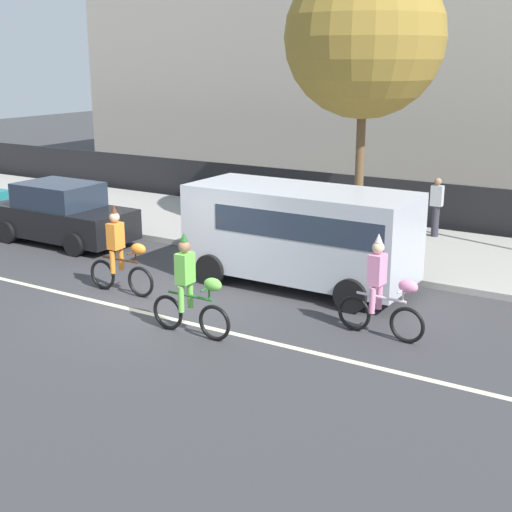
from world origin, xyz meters
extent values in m
plane|color=#38383A|center=(0.00, 0.00, 0.00)|extent=(80.00, 80.00, 0.00)
cube|color=beige|center=(0.00, -0.50, 0.00)|extent=(36.00, 0.14, 0.01)
cube|color=#9E9B93|center=(0.00, 6.50, 0.07)|extent=(60.00, 5.00, 0.15)
cube|color=black|center=(0.00, 9.40, 0.70)|extent=(40.00, 0.08, 1.40)
cube|color=#B2A899|center=(-1.48, 18.00, 3.90)|extent=(28.00, 8.00, 7.80)
torus|color=black|center=(-0.84, 0.22, 0.33)|extent=(0.67, 0.09, 0.67)
torus|color=black|center=(-1.89, 0.18, 0.33)|extent=(0.67, 0.09, 0.67)
cylinder|color=#4C2614|center=(-1.37, 0.20, 0.75)|extent=(0.97, 0.08, 0.05)
cylinder|color=#4C2614|center=(-1.52, 0.19, 0.84)|extent=(0.04, 0.04, 0.18)
cylinder|color=#4C2614|center=(-0.95, 0.21, 0.86)|extent=(0.04, 0.04, 0.23)
cylinder|color=#4C2614|center=(-0.95, 0.21, 0.98)|extent=(0.05, 0.50, 0.03)
ellipsoid|color=orange|center=(-0.87, 0.21, 1.05)|extent=(0.37, 0.21, 0.24)
cube|color=orange|center=(-1.47, 0.19, 1.26)|extent=(0.25, 0.33, 0.56)
sphere|color=tan|center=(-1.47, 0.19, 1.66)|extent=(0.22, 0.22, 0.22)
cone|color=#4C2614|center=(-1.47, 0.19, 1.84)|extent=(0.14, 0.14, 0.16)
cylinder|color=orange|center=(-1.46, 0.05, 0.71)|extent=(0.11, 0.11, 0.48)
cylinder|color=orange|center=(-1.47, 0.33, 0.71)|extent=(0.11, 0.11, 0.48)
torus|color=black|center=(1.86, -0.94, 0.33)|extent=(0.67, 0.08, 0.67)
torus|color=black|center=(0.81, -0.95, 0.33)|extent=(0.67, 0.08, 0.67)
cylinder|color=#266626|center=(1.34, -0.94, 0.75)|extent=(0.97, 0.06, 0.05)
cylinder|color=#266626|center=(1.19, -0.94, 0.84)|extent=(0.04, 0.04, 0.18)
cylinder|color=#266626|center=(1.76, -0.94, 0.86)|extent=(0.04, 0.04, 0.23)
cylinder|color=#266626|center=(1.76, -0.94, 0.98)|extent=(0.04, 0.50, 0.03)
ellipsoid|color=#72CC4C|center=(1.84, -0.94, 1.05)|extent=(0.36, 0.20, 0.24)
cube|color=#72CC4C|center=(1.24, -0.94, 1.26)|extent=(0.24, 0.32, 0.56)
sphere|color=#9E7051|center=(1.24, -0.94, 1.66)|extent=(0.22, 0.22, 0.22)
cone|color=#266626|center=(1.24, -0.94, 1.84)|extent=(0.14, 0.14, 0.16)
cylinder|color=#72CC4C|center=(1.24, -1.08, 0.71)|extent=(0.11, 0.11, 0.48)
cylinder|color=#72CC4C|center=(1.23, -0.80, 0.71)|extent=(0.11, 0.11, 0.48)
torus|color=black|center=(4.83, 0.77, 0.33)|extent=(0.67, 0.11, 0.67)
torus|color=black|center=(3.78, 0.84, 0.33)|extent=(0.67, 0.11, 0.67)
cylinder|color=silver|center=(4.30, 0.80, 0.75)|extent=(0.97, 0.11, 0.05)
cylinder|color=silver|center=(4.15, 0.81, 0.84)|extent=(0.04, 0.04, 0.18)
cylinder|color=silver|center=(4.72, 0.78, 0.86)|extent=(0.04, 0.04, 0.23)
cylinder|color=silver|center=(4.72, 0.78, 0.98)|extent=(0.06, 0.50, 0.03)
ellipsoid|color=pink|center=(4.81, 0.77, 1.05)|extent=(0.37, 0.22, 0.24)
cube|color=pink|center=(4.20, 0.81, 1.26)|extent=(0.26, 0.33, 0.56)
sphere|color=beige|center=(4.20, 0.81, 1.66)|extent=(0.22, 0.22, 0.22)
cone|color=silver|center=(4.20, 0.81, 1.84)|extent=(0.14, 0.14, 0.16)
cylinder|color=pink|center=(4.20, 0.67, 0.71)|extent=(0.11, 0.11, 0.48)
cylinder|color=pink|center=(4.21, 0.95, 0.71)|extent=(0.11, 0.11, 0.48)
cube|color=silver|center=(1.62, 2.70, 1.23)|extent=(5.00, 2.00, 1.90)
cube|color=#283342|center=(2.02, 2.70, 1.58)|extent=(3.90, 2.02, 0.56)
cylinder|color=black|center=(3.32, 1.70, 0.35)|extent=(0.70, 0.22, 0.70)
cylinder|color=black|center=(3.32, 3.70, 0.35)|extent=(0.70, 0.22, 0.70)
cylinder|color=black|center=(-0.08, 1.70, 0.35)|extent=(0.70, 0.22, 0.70)
cylinder|color=black|center=(-0.08, 3.70, 0.35)|extent=(0.70, 0.22, 0.70)
cube|color=black|center=(-5.67, 2.65, 0.60)|extent=(4.10, 1.72, 0.80)
cube|color=#232D3D|center=(-5.77, 2.65, 1.32)|extent=(2.10, 1.58, 0.64)
cylinder|color=black|center=(-4.39, 1.79, 0.30)|extent=(0.60, 0.20, 0.60)
cylinder|color=black|center=(-4.39, 3.51, 0.30)|extent=(0.60, 0.20, 0.60)
cylinder|color=black|center=(-6.94, 1.79, 0.30)|extent=(0.60, 0.20, 0.60)
cylinder|color=black|center=(-6.94, 3.51, 0.30)|extent=(0.60, 0.20, 0.60)
cylinder|color=brown|center=(1.06, 7.10, 2.04)|extent=(0.24, 0.24, 3.79)
sphere|color=olive|center=(1.06, 7.10, 5.40)|extent=(4.17, 4.17, 4.17)
cylinder|color=#33333D|center=(2.94, 8.08, 0.57)|extent=(0.20, 0.20, 0.85)
cube|color=#B7BABF|center=(2.94, 8.08, 1.28)|extent=(0.32, 0.20, 0.56)
sphere|color=#9E7051|center=(2.94, 8.08, 1.67)|extent=(0.20, 0.20, 0.20)
camera|label=1|loc=(8.77, -10.69, 4.93)|focal=50.00mm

